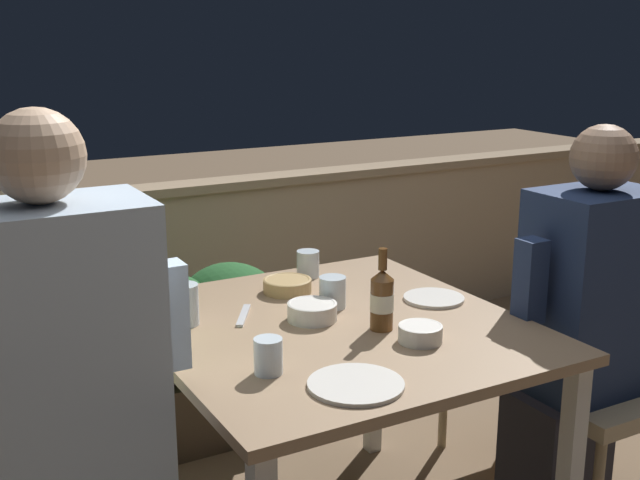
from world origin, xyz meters
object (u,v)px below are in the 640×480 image
person_blue_shirt (75,428)px  chair_right_near (623,354)px  person_green_blouse (35,396)px  chair_right_far (545,315)px  person_navy_jumper (580,334)px  beer_bottle (382,299)px

person_blue_shirt → chair_right_near: (1.67, -0.03, -0.16)m
person_green_blouse → chair_right_far: (1.75, 0.02, -0.10)m
person_green_blouse → chair_right_far: person_green_blouse is taller
person_navy_jumper → chair_right_far: person_navy_jumper is taller
person_navy_jumper → chair_right_far: (0.24, 0.39, -0.10)m
person_navy_jumper → person_green_blouse: bearing=166.4°
person_blue_shirt → person_green_blouse: person_blue_shirt is taller
person_navy_jumper → chair_right_far: size_ratio=1.42×
beer_bottle → person_navy_jumper: bearing=-10.1°
person_green_blouse → person_navy_jumper: bearing=-13.6°
person_navy_jumper → chair_right_near: bearing=0.0°
chair_right_near → person_blue_shirt: bearing=178.9°
person_navy_jumper → chair_right_far: 0.47m
chair_right_near → person_navy_jumper: bearing=180.0°
beer_bottle → person_blue_shirt: bearing=-174.5°
person_blue_shirt → person_navy_jumper: 1.47m
chair_right_far → beer_bottle: (-0.88, -0.27, 0.29)m
person_green_blouse → chair_right_near: 1.74m
person_blue_shirt → beer_bottle: bearing=5.5°
person_blue_shirt → person_navy_jumper: bearing=-1.3°
person_navy_jumper → person_blue_shirt: bearing=178.7°
chair_right_far → beer_bottle: beer_bottle is taller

